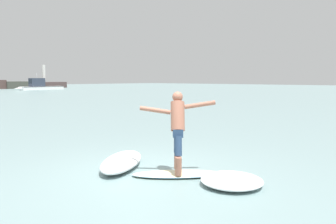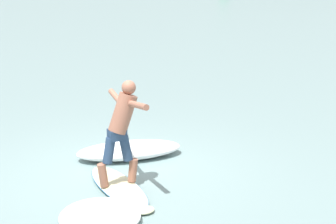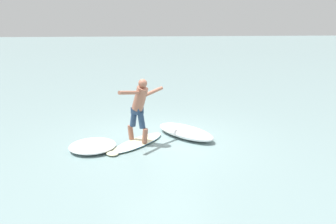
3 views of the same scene
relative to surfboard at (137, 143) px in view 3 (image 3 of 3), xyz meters
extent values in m
plane|color=gray|center=(-0.28, 0.67, -0.04)|extent=(200.00, 200.00, 0.00)
ellipsoid|color=beige|center=(-0.02, 0.02, 0.00)|extent=(1.71, 1.68, 0.09)
ellipsoid|color=beige|center=(0.65, -0.63, 0.00)|extent=(0.40, 0.40, 0.07)
ellipsoid|color=#2870B2|center=(-0.02, 0.02, 0.00)|extent=(1.73, 1.70, 0.04)
cone|color=black|center=(-0.56, 0.55, -0.10)|extent=(0.07, 0.07, 0.14)
cone|color=black|center=(-0.58, 0.35, -0.10)|extent=(0.07, 0.07, 0.14)
cone|color=black|center=(-0.37, 0.57, -0.10)|extent=(0.07, 0.07, 0.14)
cylinder|color=#9D624C|center=(0.15, 0.19, 0.23)|extent=(0.21, 0.21, 0.38)
cylinder|color=navy|center=(0.07, 0.12, 0.61)|extent=(0.26, 0.26, 0.42)
cylinder|color=#9D624C|center=(-0.20, -0.14, 0.23)|extent=(0.21, 0.21, 0.38)
cylinder|color=navy|center=(-0.12, -0.07, 0.61)|extent=(0.26, 0.26, 0.42)
cube|color=navy|center=(-0.02, 0.02, 0.84)|extent=(0.33, 0.32, 0.16)
cylinder|color=#9D624C|center=(0.05, 0.09, 1.16)|extent=(0.53, 0.52, 0.65)
sphere|color=#9D624C|center=(0.12, 0.16, 1.55)|extent=(0.21, 0.21, 0.21)
cylinder|color=#9D624C|center=(-0.21, 0.47, 1.28)|extent=(0.50, 0.53, 0.20)
cylinder|color=#9D624C|center=(0.41, -0.19, 1.39)|extent=(0.50, 0.52, 0.19)
ellipsoid|color=white|center=(0.19, -1.10, 0.06)|extent=(1.56, 1.57, 0.19)
ellipsoid|color=white|center=(-0.39, 1.35, 0.10)|extent=(1.98, 1.68, 0.28)
camera|label=1|loc=(-4.92, -4.18, 1.92)|focal=35.00mm
camera|label=2|loc=(3.25, -7.34, 3.49)|focal=60.00mm
camera|label=3|loc=(7.92, -0.55, 2.86)|focal=35.00mm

